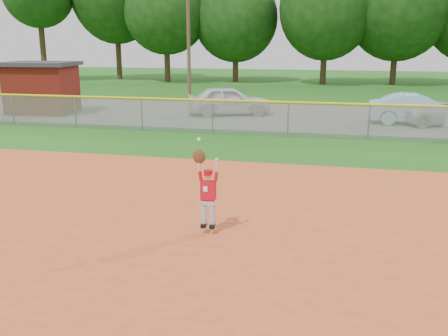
# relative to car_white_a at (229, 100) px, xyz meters

# --- Properties ---
(ground) EXTENTS (120.00, 120.00, 0.00)m
(ground) POSITION_rel_car_white_a_xyz_m (3.83, -15.69, -0.82)
(ground) COLOR #1D5A14
(ground) RESTS_ON ground
(clay_infield) EXTENTS (24.00, 16.00, 0.04)m
(clay_infield) POSITION_rel_car_white_a_xyz_m (3.83, -18.69, -0.80)
(clay_infield) COLOR #C34D23
(clay_infield) RESTS_ON ground
(parking_strip) EXTENTS (44.00, 10.00, 0.03)m
(parking_strip) POSITION_rel_car_white_a_xyz_m (3.83, 0.31, -0.80)
(parking_strip) COLOR slate
(parking_strip) RESTS_ON ground
(car_white_a) EXTENTS (4.97, 3.22, 1.57)m
(car_white_a) POSITION_rel_car_white_a_xyz_m (0.00, 0.00, 0.00)
(car_white_a) COLOR silver
(car_white_a) RESTS_ON parking_strip
(car_blue) EXTENTS (4.54, 1.61, 1.49)m
(car_blue) POSITION_rel_car_white_a_xyz_m (9.66, -1.08, -0.04)
(car_blue) COLOR #8AB4CE
(car_blue) RESTS_ON parking_strip
(car_white_b) EXTENTS (4.52, 3.24, 1.14)m
(car_white_b) POSITION_rel_car_white_a_xyz_m (10.85, -0.93, -0.22)
(car_white_b) COLOR silver
(car_white_b) RESTS_ON parking_strip
(utility_shed) EXTENTS (4.07, 3.29, 2.88)m
(utility_shed) POSITION_rel_car_white_a_xyz_m (-10.44, -1.64, 0.65)
(utility_shed) COLOR #53130B
(utility_shed) RESTS_ON ground
(outfield_fence) EXTENTS (40.06, 0.10, 1.55)m
(outfield_fence) POSITION_rel_car_white_a_xyz_m (3.83, -5.69, 0.07)
(outfield_fence) COLOR gray
(outfield_fence) RESTS_ON ground
(power_lines) EXTENTS (19.40, 0.24, 9.00)m
(power_lines) POSITION_rel_car_white_a_xyz_m (4.83, 6.31, 3.86)
(power_lines) COLOR #4C3823
(power_lines) RESTS_ON ground
(tree_line) EXTENTS (62.37, 13.00, 14.43)m
(tree_line) POSITION_rel_car_white_a_xyz_m (4.79, 22.21, 6.72)
(tree_line) COLOR #422D1C
(tree_line) RESTS_ON ground
(ballplayer) EXTENTS (0.56, 0.24, 1.95)m
(ballplayer) POSITION_rel_car_white_a_xyz_m (3.27, -17.18, 0.20)
(ballplayer) COLOR silver
(ballplayer) RESTS_ON ground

